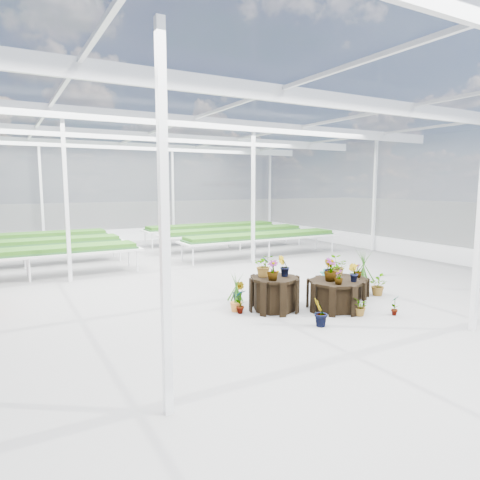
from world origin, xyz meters
TOP-DOWN VIEW (x-y plane):
  - ground_plane at (0.00, 0.00)m, footprint 24.00×24.00m
  - greenhouse_shell at (0.00, 0.00)m, footprint 18.00×24.00m
  - steel_frame at (0.00, 0.00)m, footprint 18.00×24.00m
  - nursery_benches at (0.00, 7.20)m, footprint 16.00×7.00m
  - plinth_tall at (0.48, -1.09)m, footprint 1.31×1.31m
  - plinth_mid at (1.68, -1.69)m, footprint 1.26×1.26m
  - plinth_low at (2.68, -0.99)m, footprint 1.18×1.18m
  - nursery_plants at (1.88, -0.95)m, footprint 4.47×3.07m

SIDE VIEW (x-z plane):
  - ground_plane at x=0.00m, z-range 0.00..0.00m
  - plinth_low at x=2.68m, z-range 0.00..0.46m
  - plinth_mid at x=1.68m, z-range 0.00..0.64m
  - plinth_tall at x=0.48m, z-range 0.00..0.73m
  - nursery_benches at x=0.00m, z-range 0.00..0.84m
  - nursery_plants at x=1.88m, z-range -0.12..1.19m
  - greenhouse_shell at x=0.00m, z-range 0.00..4.50m
  - steel_frame at x=0.00m, z-range 0.00..4.50m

